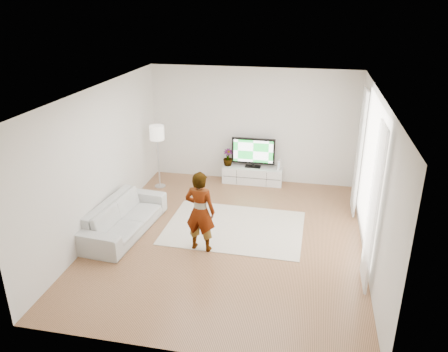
% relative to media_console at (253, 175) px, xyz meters
% --- Properties ---
extents(floor, '(6.00, 6.00, 0.00)m').
position_rel_media_console_xyz_m(floor, '(-0.07, -2.76, -0.21)').
color(floor, '#A76F4B').
rests_on(floor, ground).
extents(ceiling, '(6.00, 6.00, 0.00)m').
position_rel_media_console_xyz_m(ceiling, '(-0.07, -2.76, 2.59)').
color(ceiling, white).
rests_on(ceiling, wall_back).
extents(wall_left, '(0.02, 6.00, 2.80)m').
position_rel_media_console_xyz_m(wall_left, '(-2.57, -2.76, 1.19)').
color(wall_left, silver).
rests_on(wall_left, floor).
extents(wall_right, '(0.02, 6.00, 2.80)m').
position_rel_media_console_xyz_m(wall_right, '(2.43, -2.76, 1.19)').
color(wall_right, silver).
rests_on(wall_right, floor).
extents(wall_back, '(5.00, 0.02, 2.80)m').
position_rel_media_console_xyz_m(wall_back, '(-0.07, 0.24, 1.19)').
color(wall_back, silver).
rests_on(wall_back, floor).
extents(wall_front, '(5.00, 0.02, 2.80)m').
position_rel_media_console_xyz_m(wall_front, '(-0.07, -5.76, 1.19)').
color(wall_front, silver).
rests_on(wall_front, floor).
extents(window, '(0.01, 2.60, 2.50)m').
position_rel_media_console_xyz_m(window, '(2.41, -2.46, 1.24)').
color(window, white).
rests_on(window, wall_right).
extents(curtain_near, '(0.04, 0.70, 2.60)m').
position_rel_media_console_xyz_m(curtain_near, '(2.33, -3.76, 1.14)').
color(curtain_near, white).
rests_on(curtain_near, floor).
extents(curtain_far, '(0.04, 0.70, 2.60)m').
position_rel_media_console_xyz_m(curtain_far, '(2.33, -1.16, 1.14)').
color(curtain_far, white).
rests_on(curtain_far, floor).
extents(media_console, '(1.47, 0.42, 0.41)m').
position_rel_media_console_xyz_m(media_console, '(0.00, 0.00, 0.00)').
color(media_console, white).
rests_on(media_console, floor).
extents(television, '(1.06, 0.21, 0.73)m').
position_rel_media_console_xyz_m(television, '(0.00, 0.03, 0.60)').
color(television, black).
rests_on(television, media_console).
extents(game_console, '(0.07, 0.17, 0.23)m').
position_rel_media_console_xyz_m(game_console, '(0.64, -0.00, 0.32)').
color(game_console, white).
rests_on(game_console, media_console).
extents(potted_plant, '(0.30, 0.30, 0.42)m').
position_rel_media_console_xyz_m(potted_plant, '(-0.62, 0.00, 0.42)').
color(potted_plant, '#3F7238').
rests_on(potted_plant, media_console).
extents(rug, '(2.74, 1.99, 0.01)m').
position_rel_media_console_xyz_m(rug, '(-0.03, -2.36, -0.20)').
color(rug, beige).
rests_on(rug, floor).
extents(player, '(0.59, 0.42, 1.51)m').
position_rel_media_console_xyz_m(player, '(-0.49, -3.27, 0.56)').
color(player, '#334772').
rests_on(player, rug).
extents(sofa, '(1.04, 2.23, 0.63)m').
position_rel_media_console_xyz_m(sofa, '(-2.11, -2.93, 0.11)').
color(sofa, silver).
rests_on(sofa, floor).
extents(floor_lamp, '(0.34, 0.34, 1.53)m').
position_rel_media_console_xyz_m(floor_lamp, '(-2.18, -0.68, 1.09)').
color(floor_lamp, silver).
rests_on(floor_lamp, floor).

